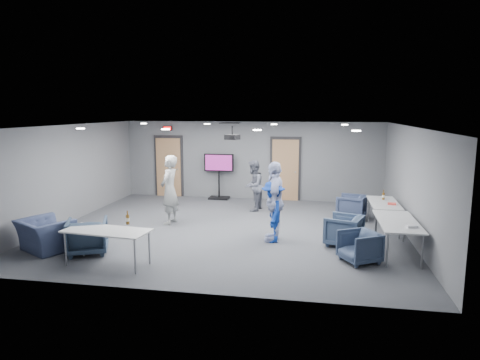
% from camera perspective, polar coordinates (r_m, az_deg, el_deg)
% --- Properties ---
extents(floor, '(9.00, 9.00, 0.00)m').
position_cam_1_polar(floor, '(11.32, -1.59, -6.55)').
color(floor, '#3A3D42').
rests_on(floor, ground).
extents(ceiling, '(9.00, 9.00, 0.00)m').
position_cam_1_polar(ceiling, '(10.90, -1.65, 7.23)').
color(ceiling, white).
rests_on(ceiling, wall_back).
extents(wall_back, '(9.00, 0.02, 2.70)m').
position_cam_1_polar(wall_back, '(14.93, 1.49, 2.61)').
color(wall_back, slate).
rests_on(wall_back, floor).
extents(wall_front, '(9.00, 0.02, 2.70)m').
position_cam_1_polar(wall_front, '(7.24, -8.06, -4.76)').
color(wall_front, slate).
rests_on(wall_front, floor).
extents(wall_left, '(0.02, 8.00, 2.70)m').
position_cam_1_polar(wall_left, '(12.72, -21.89, 0.75)').
color(wall_left, slate).
rests_on(wall_left, floor).
extents(wall_right, '(0.02, 8.00, 2.70)m').
position_cam_1_polar(wall_right, '(11.05, 21.89, -0.46)').
color(wall_right, slate).
rests_on(wall_right, floor).
extents(door_left, '(1.06, 0.17, 2.24)m').
position_cam_1_polar(door_left, '(15.65, -9.47, 1.75)').
color(door_left, black).
rests_on(door_left, wall_back).
extents(door_right, '(1.06, 0.17, 2.24)m').
position_cam_1_polar(door_right, '(14.79, 6.06, 1.39)').
color(door_right, black).
rests_on(door_right, wall_back).
extents(exit_sign, '(0.32, 0.08, 0.16)m').
position_cam_1_polar(exit_sign, '(15.51, -9.64, 6.81)').
color(exit_sign, black).
rests_on(exit_sign, wall_back).
extents(hvac_diffuser, '(0.60, 0.60, 0.03)m').
position_cam_1_polar(hvac_diffuser, '(13.74, -1.33, 7.61)').
color(hvac_diffuser, black).
rests_on(hvac_diffuser, ceiling).
extents(downlights, '(6.18, 3.78, 0.02)m').
position_cam_1_polar(downlights, '(10.90, -1.65, 7.15)').
color(downlights, white).
rests_on(downlights, ceiling).
extents(person_a, '(0.51, 0.73, 1.89)m').
position_cam_1_polar(person_a, '(11.81, -9.37, -1.30)').
color(person_a, gray).
rests_on(person_a, floor).
extents(person_b, '(0.71, 0.85, 1.57)m').
position_cam_1_polar(person_b, '(13.20, 1.80, -0.76)').
color(person_b, slate).
rests_on(person_b, floor).
extents(person_c, '(0.50, 1.13, 1.91)m').
position_cam_1_polar(person_c, '(10.17, 4.64, -2.87)').
color(person_c, '#B2BCE5').
rests_on(person_c, floor).
extents(person_d, '(0.65, 1.01, 1.47)m').
position_cam_1_polar(person_d, '(10.12, 4.42, -4.20)').
color(person_d, navy).
rests_on(person_d, floor).
extents(chair_right_a, '(0.93, 0.92, 0.69)m').
position_cam_1_polar(chair_right_a, '(12.71, 14.60, -3.48)').
color(chair_right_a, '#343E5A').
rests_on(chair_right_a, floor).
extents(chair_right_b, '(0.99, 0.97, 0.71)m').
position_cam_1_polar(chair_right_b, '(10.19, 13.66, -6.55)').
color(chair_right_b, '#3A4A64').
rests_on(chair_right_b, floor).
extents(chair_right_c, '(0.97, 0.96, 0.65)m').
position_cam_1_polar(chair_right_c, '(9.20, 15.64, -8.58)').
color(chair_right_c, '#36445D').
rests_on(chair_right_c, floor).
extents(chair_front_a, '(1.09, 1.10, 0.77)m').
position_cam_1_polar(chair_front_a, '(9.96, -19.68, -7.06)').
color(chair_front_a, '#334358').
rests_on(chair_front_a, floor).
extents(chair_front_b, '(1.42, 1.36, 0.71)m').
position_cam_1_polar(chair_front_b, '(10.50, -24.53, -6.68)').
color(chair_front_b, '#3D4769').
rests_on(chair_front_b, floor).
extents(table_right_a, '(0.71, 1.70, 0.73)m').
position_cam_1_polar(table_right_a, '(11.73, 18.65, -3.06)').
color(table_right_a, '#B2B5B7').
rests_on(table_right_a, floor).
extents(table_right_b, '(0.81, 1.95, 0.73)m').
position_cam_1_polar(table_right_b, '(9.90, 20.25, -5.35)').
color(table_right_b, '#B2B5B7').
rests_on(table_right_b, floor).
extents(table_front_left, '(1.80, 0.91, 0.73)m').
position_cam_1_polar(table_front_left, '(9.01, -17.35, -6.67)').
color(table_front_left, '#B2B5B7').
rests_on(table_front_left, floor).
extents(bottle_front, '(0.08, 0.08, 0.29)m').
position_cam_1_polar(bottle_front, '(9.28, -14.75, -5.09)').
color(bottle_front, '#5D3C10').
rests_on(bottle_front, table_front_left).
extents(bottle_right, '(0.07, 0.07, 0.27)m').
position_cam_1_polar(bottle_right, '(12.03, 18.58, -2.04)').
color(bottle_right, '#5D3C10').
rests_on(bottle_right, table_right_a).
extents(snack_box, '(0.22, 0.17, 0.05)m').
position_cam_1_polar(snack_box, '(11.48, 19.59, -3.01)').
color(snack_box, '#DF4137').
rests_on(snack_box, table_right_a).
extents(wrapper, '(0.24, 0.19, 0.05)m').
position_cam_1_polar(wrapper, '(9.44, 21.92, -5.75)').
color(wrapper, silver).
rests_on(wrapper, table_right_b).
extents(tv_stand, '(1.04, 0.49, 1.59)m').
position_cam_1_polar(tv_stand, '(14.95, -2.83, 0.87)').
color(tv_stand, black).
rests_on(tv_stand, floor).
extents(projector, '(0.41, 0.38, 0.36)m').
position_cam_1_polar(projector, '(11.15, -1.04, 5.76)').
color(projector, black).
rests_on(projector, ceiling).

